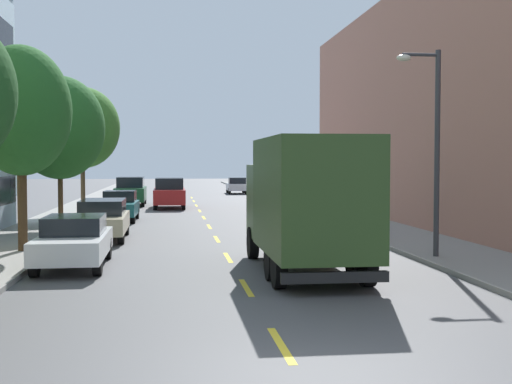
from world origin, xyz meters
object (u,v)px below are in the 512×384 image
parked_sedan_white (74,240)px  parked_hatchback_silver (237,186)px  parked_hatchback_teal (119,206)px  parked_wagon_champagne (102,218)px  street_tree_third (60,128)px  parked_suv_forest (131,191)px  delivery_box_truck (306,199)px  parked_wagon_charcoal (327,218)px  street_tree_second (21,111)px  parked_wagon_burgundy (282,200)px  moving_red_sedan (169,193)px  street_tree_farthest (82,128)px  street_lamp (432,136)px

parked_sedan_white → parked_hatchback_silver: (8.81, 42.78, 0.01)m
parked_hatchback_teal → parked_wagon_champagne: bearing=-90.4°
street_tree_third → parked_suv_forest: street_tree_third is taller
delivery_box_truck → parked_wagon_charcoal: (2.45, 7.90, -1.17)m
street_tree_second → parked_wagon_charcoal: bearing=17.3°
delivery_box_truck → parked_wagon_charcoal: size_ratio=1.50×
parked_suv_forest → parked_wagon_charcoal: (8.65, -20.96, -0.18)m
street_tree_second → parked_wagon_champagne: street_tree_second is taller
street_tree_second → street_tree_third: size_ratio=1.00×
parked_wagon_champagne → parked_wagon_burgundy: bearing=52.4°
parked_suv_forest → parked_wagon_charcoal: parked_suv_forest is taller
parked_hatchback_silver → parked_sedan_white: bearing=-101.6°
street_tree_third → moving_red_sedan: (4.60, 13.63, -3.41)m
street_tree_second → parked_suv_forest: size_ratio=1.35×
street_tree_second → delivery_box_truck: bearing=-29.2°
parked_hatchback_teal → parked_wagon_charcoal: size_ratio=0.86×
delivery_box_truck → moving_red_sedan: delivery_box_truck is taller
street_tree_farthest → parked_wagon_burgundy: 11.61m
parked_hatchback_silver → parked_wagon_burgundy: 24.47m
street_lamp → parked_hatchback_silver: 43.05m
street_lamp → parked_wagon_charcoal: size_ratio=1.30×
street_tree_second → parked_hatchback_silver: size_ratio=1.61×
parked_wagon_burgundy → parked_wagon_charcoal: bearing=-91.2°
delivery_box_truck → parked_wagon_burgundy: delivery_box_truck is taller
street_tree_second → parked_wagon_charcoal: street_tree_second is taller
delivery_box_truck → parked_hatchback_silver: delivery_box_truck is taller
parked_wagon_champagne → parked_wagon_charcoal: bearing=-5.1°
street_tree_third → street_lamp: 16.14m
street_tree_third → parked_hatchback_teal: bearing=64.8°
parked_hatchback_teal → parked_hatchback_silver: bearing=72.8°
street_tree_third → parked_sedan_white: (1.96, -10.26, -3.65)m
delivery_box_truck → parked_hatchback_silver: (2.57, 44.61, -1.22)m
parked_wagon_burgundy → parked_suv_forest: parked_suv_forest is taller
street_tree_second → street_tree_farthest: (0.00, 15.02, 0.23)m
street_tree_third → parked_suv_forest: (2.00, 16.78, -3.41)m
street_tree_farthest → delivery_box_truck: (8.20, -19.60, -2.80)m
street_tree_third → moving_red_sedan: 14.79m
parked_suv_forest → parked_sedan_white: bearing=-90.1°
parked_wagon_charcoal → delivery_box_truck: bearing=-107.2°
parked_wagon_champagne → parked_hatchback_teal: size_ratio=1.17×
parked_sedan_white → parked_wagon_champagne: (0.12, 6.84, 0.05)m
parked_wagon_champagne → parked_hatchback_teal: same height
street_lamp → moving_red_sedan: street_lamp is taller
street_tree_third → moving_red_sedan: size_ratio=1.35×
parked_suv_forest → street_tree_farthest: bearing=-102.2°
parked_wagon_burgundy → parked_suv_forest: (-8.90, 8.73, 0.18)m
street_tree_third → parked_sedan_white: size_ratio=1.43×
street_tree_second → parked_hatchback_teal: (2.14, 12.05, -3.79)m
moving_red_sedan → parked_wagon_burgundy: bearing=-41.6°
street_tree_farthest → parked_wagon_champagne: bearing=-79.2°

